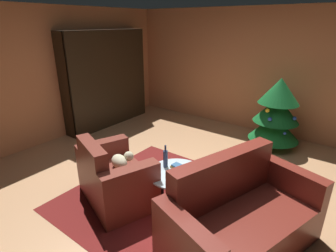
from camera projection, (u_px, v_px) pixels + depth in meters
The scene contains 11 objects.
ground_plane at pixel (190, 192), 3.70m from camera, with size 7.56×7.56×0.00m, color tan.
wall_back at pixel (268, 73), 5.38m from camera, with size 6.42×0.06×2.50m, color #CF7F50.
wall_left at pixel (48, 76), 5.02m from camera, with size 0.06×5.77×2.50m, color #CF7F50.
area_rug at pixel (173, 203), 3.47m from camera, with size 2.66×2.31×0.01m, color maroon.
bookshelf_unit at pixel (111, 79), 5.94m from camera, with size 0.35×2.08×2.06m.
armchair_red at pixel (114, 179), 3.45m from camera, with size 1.23×1.03×0.87m.
couch_red at pixel (239, 220), 2.71m from camera, with size 1.29×1.81×0.96m.
coffee_table at pixel (177, 175), 3.37m from camera, with size 0.74×0.74×0.44m.
book_stack_on_table at pixel (179, 168), 3.38m from camera, with size 0.21×0.17×0.07m.
bottle_on_table at pixel (165, 158), 3.44m from camera, with size 0.06×0.06×0.31m.
decorated_tree at pixel (277, 112), 4.84m from camera, with size 0.90×0.90×1.30m.
Camera 1 is at (1.62, -2.68, 2.20)m, focal length 28.60 mm.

